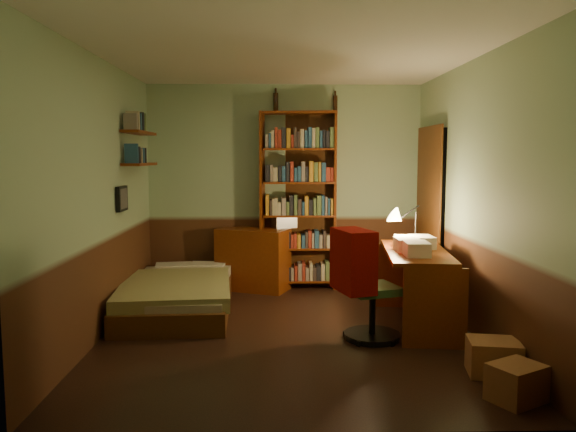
{
  "coord_description": "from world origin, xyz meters",
  "views": [
    {
      "loc": [
        -0.14,
        -5.26,
        1.68
      ],
      "look_at": [
        0.0,
        0.25,
        1.1
      ],
      "focal_mm": 35.0,
      "sensor_mm": 36.0,
      "label": 1
    }
  ],
  "objects_px": {
    "cardboard_box_b": "(494,357)",
    "desk": "(415,288)",
    "bookshelf": "(299,201)",
    "office_chair": "(373,280)",
    "desk_lamp": "(416,213)",
    "dresser": "(253,259)",
    "bed": "(179,283)",
    "cardboard_box_a": "(516,383)",
    "mini_stereo": "(284,222)"
  },
  "relations": [
    {
      "from": "bed",
      "to": "mini_stereo",
      "type": "relative_size",
      "value": 7.33
    },
    {
      "from": "cardboard_box_b",
      "to": "desk",
      "type": "bearing_deg",
      "value": 102.63
    },
    {
      "from": "bookshelf",
      "to": "office_chair",
      "type": "bearing_deg",
      "value": -67.24
    },
    {
      "from": "bookshelf",
      "to": "office_chair",
      "type": "xyz_separation_m",
      "value": [
        0.59,
        -2.07,
        -0.56
      ]
    },
    {
      "from": "bed",
      "to": "desk",
      "type": "relative_size",
      "value": 1.43
    },
    {
      "from": "desk",
      "to": "cardboard_box_a",
      "type": "bearing_deg",
      "value": -75.13
    },
    {
      "from": "cardboard_box_a",
      "to": "cardboard_box_b",
      "type": "distance_m",
      "value": 0.48
    },
    {
      "from": "desk",
      "to": "cardboard_box_b",
      "type": "xyz_separation_m",
      "value": [
        0.29,
        -1.29,
        -0.24
      ]
    },
    {
      "from": "mini_stereo",
      "to": "office_chair",
      "type": "distance_m",
      "value": 2.27
    },
    {
      "from": "dresser",
      "to": "mini_stereo",
      "type": "relative_size",
      "value": 3.17
    },
    {
      "from": "bed",
      "to": "cardboard_box_b",
      "type": "xyz_separation_m",
      "value": [
        2.75,
        -1.93,
        -0.17
      ]
    },
    {
      "from": "desk_lamp",
      "to": "office_chair",
      "type": "xyz_separation_m",
      "value": [
        -0.58,
        -0.75,
        -0.54
      ]
    },
    {
      "from": "cardboard_box_a",
      "to": "desk_lamp",
      "type": "bearing_deg",
      "value": 95.06
    },
    {
      "from": "bookshelf",
      "to": "bed",
      "type": "bearing_deg",
      "value": -136.5
    },
    {
      "from": "dresser",
      "to": "desk",
      "type": "relative_size",
      "value": 0.62
    },
    {
      "from": "desk",
      "to": "office_chair",
      "type": "xyz_separation_m",
      "value": [
        -0.5,
        -0.42,
        0.18
      ]
    },
    {
      "from": "desk",
      "to": "desk_lamp",
      "type": "height_order",
      "value": "desk_lamp"
    },
    {
      "from": "bed",
      "to": "bookshelf",
      "type": "relative_size",
      "value": 0.9
    },
    {
      "from": "bed",
      "to": "dresser",
      "type": "xyz_separation_m",
      "value": [
        0.79,
        0.93,
        0.09
      ]
    },
    {
      "from": "bed",
      "to": "office_chair",
      "type": "relative_size",
      "value": 1.81
    },
    {
      "from": "mini_stereo",
      "to": "desk",
      "type": "relative_size",
      "value": 0.19
    },
    {
      "from": "cardboard_box_b",
      "to": "office_chair",
      "type": "bearing_deg",
      "value": 132.25
    },
    {
      "from": "bookshelf",
      "to": "cardboard_box_a",
      "type": "distance_m",
      "value": 3.81
    },
    {
      "from": "cardboard_box_a",
      "to": "cardboard_box_b",
      "type": "relative_size",
      "value": 0.91
    },
    {
      "from": "dresser",
      "to": "bed",
      "type": "bearing_deg",
      "value": -107.67
    },
    {
      "from": "bookshelf",
      "to": "desk",
      "type": "relative_size",
      "value": 1.58
    },
    {
      "from": "dresser",
      "to": "desk_lamp",
      "type": "relative_size",
      "value": 1.28
    },
    {
      "from": "mini_stereo",
      "to": "office_chair",
      "type": "bearing_deg",
      "value": -88.45
    },
    {
      "from": "bed",
      "to": "cardboard_box_a",
      "type": "distance_m",
      "value": 3.64
    },
    {
      "from": "bed",
      "to": "desk",
      "type": "distance_m",
      "value": 2.54
    },
    {
      "from": "desk",
      "to": "dresser",
      "type": "bearing_deg",
      "value": 143.45
    },
    {
      "from": "desk_lamp",
      "to": "cardboard_box_a",
      "type": "bearing_deg",
      "value": -100.85
    },
    {
      "from": "cardboard_box_b",
      "to": "mini_stereo",
      "type": "bearing_deg",
      "value": 117.69
    },
    {
      "from": "dresser",
      "to": "desk",
      "type": "height_order",
      "value": "dresser"
    },
    {
      "from": "dresser",
      "to": "cardboard_box_a",
      "type": "relative_size",
      "value": 2.52
    },
    {
      "from": "bed",
      "to": "desk_lamp",
      "type": "relative_size",
      "value": 2.96
    },
    {
      "from": "desk",
      "to": "office_chair",
      "type": "height_order",
      "value": "office_chair"
    },
    {
      "from": "bed",
      "to": "cardboard_box_a",
      "type": "relative_size",
      "value": 5.83
    },
    {
      "from": "bed",
      "to": "office_chair",
      "type": "distance_m",
      "value": 2.24
    },
    {
      "from": "bookshelf",
      "to": "cardboard_box_a",
      "type": "height_order",
      "value": "bookshelf"
    },
    {
      "from": "dresser",
      "to": "mini_stereo",
      "type": "xyz_separation_m",
      "value": [
        0.4,
        0.13,
        0.46
      ]
    },
    {
      "from": "mini_stereo",
      "to": "bookshelf",
      "type": "height_order",
      "value": "bookshelf"
    },
    {
      "from": "office_chair",
      "to": "cardboard_box_b",
      "type": "height_order",
      "value": "office_chair"
    },
    {
      "from": "bed",
      "to": "cardboard_box_a",
      "type": "height_order",
      "value": "bed"
    },
    {
      "from": "bookshelf",
      "to": "desk",
      "type": "distance_m",
      "value": 2.12
    },
    {
      "from": "desk",
      "to": "desk_lamp",
      "type": "bearing_deg",
      "value": 84.06
    },
    {
      "from": "bookshelf",
      "to": "desk_lamp",
      "type": "xyz_separation_m",
      "value": [
        1.16,
        -1.32,
        -0.02
      ]
    },
    {
      "from": "dresser",
      "to": "desk_lamp",
      "type": "distance_m",
      "value": 2.26
    },
    {
      "from": "bookshelf",
      "to": "desk_lamp",
      "type": "relative_size",
      "value": 3.28
    },
    {
      "from": "bookshelf",
      "to": "office_chair",
      "type": "distance_m",
      "value": 2.23
    }
  ]
}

